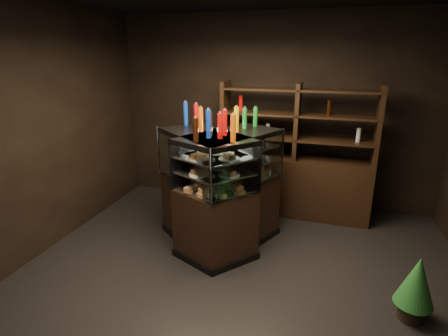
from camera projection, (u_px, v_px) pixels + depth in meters
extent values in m
plane|color=black|center=(234.00, 289.00, 3.70)|extent=(5.00, 5.00, 0.00)
cube|color=black|center=(273.00, 113.00, 5.53)|extent=(5.00, 0.02, 3.00)
cube|color=black|center=(18.00, 137.00, 3.88)|extent=(0.02, 5.00, 3.00)
cube|color=black|center=(229.00, 214.00, 4.46)|extent=(1.18, 1.48, 0.87)
cube|color=black|center=(229.00, 241.00, 4.59)|extent=(1.22, 1.53, 0.08)
cube|color=black|center=(229.00, 136.00, 4.15)|extent=(1.18, 1.48, 0.06)
cube|color=silver|center=(229.00, 181.00, 4.33)|extent=(1.11, 1.41, 0.02)
cube|color=silver|center=(229.00, 165.00, 4.27)|extent=(1.11, 1.41, 0.02)
cube|color=silver|center=(229.00, 151.00, 4.21)|extent=(1.11, 1.41, 0.02)
cube|color=white|center=(251.00, 164.00, 4.02)|extent=(0.60, 1.19, 0.61)
cylinder|color=silver|center=(282.00, 152.00, 4.49)|extent=(0.03, 0.03, 0.63)
cylinder|color=silver|center=(211.00, 178.00, 3.56)|extent=(0.03, 0.03, 0.63)
cube|color=black|center=(207.00, 213.00, 4.49)|extent=(1.43, 1.37, 0.87)
cube|color=black|center=(207.00, 240.00, 4.61)|extent=(1.48, 1.41, 0.08)
cube|color=black|center=(205.00, 136.00, 4.17)|extent=(1.43, 1.37, 0.06)
cube|color=silver|center=(206.00, 180.00, 4.35)|extent=(1.36, 1.30, 0.02)
cube|color=silver|center=(206.00, 165.00, 4.29)|extent=(1.36, 1.30, 0.02)
cube|color=silver|center=(206.00, 150.00, 4.23)|extent=(1.36, 1.30, 0.02)
cube|color=white|center=(181.00, 162.00, 4.08)|extent=(1.00, 0.88, 0.61)
cylinder|color=silver|center=(211.00, 178.00, 3.56)|extent=(0.03, 0.03, 0.63)
cylinder|color=silver|center=(159.00, 150.00, 4.61)|extent=(0.03, 0.03, 0.63)
cube|color=#D68B4D|center=(199.00, 191.00, 3.90)|extent=(0.16, 0.20, 0.06)
cube|color=#D68B4D|center=(210.00, 187.00, 4.03)|extent=(0.16, 0.20, 0.06)
cube|color=#D68B4D|center=(221.00, 183.00, 4.16)|extent=(0.16, 0.20, 0.06)
cube|color=#D68B4D|center=(231.00, 179.00, 4.30)|extent=(0.16, 0.20, 0.06)
cube|color=#D68B4D|center=(241.00, 175.00, 4.43)|extent=(0.16, 0.20, 0.06)
cube|color=#D68B4D|center=(250.00, 172.00, 4.56)|extent=(0.16, 0.20, 0.06)
cube|color=#D68B4D|center=(258.00, 168.00, 4.69)|extent=(0.16, 0.20, 0.06)
cylinder|color=white|center=(200.00, 174.00, 3.91)|extent=(0.24, 0.24, 0.02)
cube|color=#D68B4D|center=(199.00, 171.00, 3.89)|extent=(0.15, 0.19, 0.05)
cylinder|color=white|center=(220.00, 167.00, 4.14)|extent=(0.24, 0.24, 0.02)
cube|color=#D68B4D|center=(220.00, 164.00, 4.13)|extent=(0.15, 0.19, 0.05)
cylinder|color=white|center=(238.00, 161.00, 4.38)|extent=(0.24, 0.24, 0.02)
cube|color=#D68B4D|center=(238.00, 158.00, 4.37)|extent=(0.15, 0.19, 0.05)
cylinder|color=white|center=(254.00, 156.00, 4.62)|extent=(0.24, 0.24, 0.02)
cube|color=#D68B4D|center=(254.00, 153.00, 4.61)|extent=(0.15, 0.19, 0.05)
cylinder|color=white|center=(199.00, 158.00, 3.85)|extent=(0.24, 0.24, 0.02)
cube|color=#D68B4D|center=(199.00, 155.00, 3.84)|extent=(0.15, 0.19, 0.05)
cylinder|color=white|center=(220.00, 152.00, 4.09)|extent=(0.24, 0.24, 0.02)
cube|color=#D68B4D|center=(220.00, 149.00, 4.08)|extent=(0.15, 0.19, 0.05)
cylinder|color=white|center=(238.00, 147.00, 4.32)|extent=(0.24, 0.24, 0.02)
cube|color=#D68B4D|center=(238.00, 144.00, 4.31)|extent=(0.15, 0.19, 0.05)
cylinder|color=white|center=(255.00, 142.00, 4.56)|extent=(0.24, 0.24, 0.02)
cube|color=#D68B4D|center=(255.00, 140.00, 4.55)|extent=(0.15, 0.19, 0.05)
cube|color=#D68B4D|center=(183.00, 167.00, 4.76)|extent=(0.19, 0.19, 0.06)
cube|color=#D68B4D|center=(190.00, 170.00, 4.62)|extent=(0.19, 0.19, 0.06)
cube|color=#D68B4D|center=(197.00, 174.00, 4.47)|extent=(0.19, 0.19, 0.06)
cube|color=#D68B4D|center=(204.00, 178.00, 4.32)|extent=(0.19, 0.19, 0.06)
cube|color=#D68B4D|center=(212.00, 182.00, 4.17)|extent=(0.19, 0.19, 0.06)
cube|color=#D68B4D|center=(220.00, 187.00, 4.03)|extent=(0.19, 0.19, 0.06)
cube|color=#D68B4D|center=(229.00, 192.00, 3.88)|extent=(0.19, 0.19, 0.06)
cylinder|color=white|center=(187.00, 154.00, 4.68)|extent=(0.24, 0.24, 0.02)
cube|color=#D68B4D|center=(187.00, 152.00, 4.67)|extent=(0.18, 0.17, 0.05)
cylinder|color=white|center=(199.00, 160.00, 4.42)|extent=(0.24, 0.24, 0.02)
cube|color=#D68B4D|center=(199.00, 158.00, 4.40)|extent=(0.18, 0.17, 0.05)
cylinder|color=white|center=(213.00, 167.00, 4.15)|extent=(0.24, 0.24, 0.02)
cube|color=#D68B4D|center=(213.00, 164.00, 4.14)|extent=(0.18, 0.17, 0.05)
cylinder|color=white|center=(229.00, 175.00, 3.88)|extent=(0.24, 0.24, 0.02)
cube|color=#D68B4D|center=(229.00, 172.00, 3.87)|extent=(0.18, 0.17, 0.05)
cylinder|color=white|center=(186.00, 141.00, 4.63)|extent=(0.24, 0.24, 0.02)
cube|color=#D68B4D|center=(186.00, 138.00, 4.62)|extent=(0.18, 0.17, 0.05)
cylinder|color=white|center=(199.00, 146.00, 4.36)|extent=(0.24, 0.24, 0.02)
cube|color=#D68B4D|center=(199.00, 144.00, 4.35)|extent=(0.18, 0.17, 0.05)
cylinder|color=white|center=(213.00, 152.00, 4.09)|extent=(0.24, 0.24, 0.02)
cube|color=#D68B4D|center=(213.00, 149.00, 4.08)|extent=(0.18, 0.17, 0.05)
cylinder|color=white|center=(229.00, 159.00, 3.82)|extent=(0.24, 0.24, 0.02)
cube|color=#D68B4D|center=(229.00, 156.00, 3.81)|extent=(0.18, 0.17, 0.05)
cylinder|color=yellow|center=(195.00, 129.00, 3.71)|extent=(0.06, 0.06, 0.28)
cylinder|color=silver|center=(195.00, 115.00, 3.66)|extent=(0.03, 0.03, 0.02)
cylinder|color=#147223|center=(210.00, 126.00, 3.87)|extent=(0.06, 0.06, 0.28)
cylinder|color=silver|center=(209.00, 112.00, 3.82)|extent=(0.03, 0.03, 0.02)
cylinder|color=silver|center=(223.00, 123.00, 4.02)|extent=(0.06, 0.06, 0.28)
cylinder|color=silver|center=(223.00, 110.00, 3.98)|extent=(0.03, 0.03, 0.02)
cylinder|color=#B20C0A|center=(236.00, 121.00, 4.18)|extent=(0.06, 0.06, 0.28)
cylinder|color=silver|center=(236.00, 108.00, 4.13)|extent=(0.03, 0.03, 0.02)
cylinder|color=#D8590A|center=(247.00, 118.00, 4.34)|extent=(0.06, 0.06, 0.28)
cylinder|color=silver|center=(247.00, 106.00, 4.29)|extent=(0.03, 0.03, 0.02)
cylinder|color=black|center=(258.00, 116.00, 4.49)|extent=(0.06, 0.06, 0.28)
cylinder|color=silver|center=(258.00, 104.00, 4.45)|extent=(0.03, 0.03, 0.02)
cylinder|color=yellow|center=(184.00, 115.00, 4.56)|extent=(0.06, 0.06, 0.28)
cylinder|color=silver|center=(183.00, 104.00, 4.52)|extent=(0.03, 0.03, 0.02)
cylinder|color=#147223|center=(192.00, 118.00, 4.39)|extent=(0.06, 0.06, 0.28)
cylinder|color=silver|center=(191.00, 106.00, 4.34)|extent=(0.03, 0.03, 0.02)
cylinder|color=silver|center=(201.00, 120.00, 4.21)|extent=(0.06, 0.06, 0.28)
cylinder|color=silver|center=(200.00, 108.00, 4.16)|extent=(0.03, 0.03, 0.02)
cylinder|color=#B20C0A|center=(210.00, 123.00, 4.03)|extent=(0.06, 0.06, 0.28)
cylinder|color=silver|center=(210.00, 110.00, 3.99)|extent=(0.03, 0.03, 0.02)
cylinder|color=#D8590A|center=(221.00, 126.00, 3.86)|extent=(0.06, 0.06, 0.28)
cylinder|color=silver|center=(220.00, 112.00, 3.81)|extent=(0.03, 0.03, 0.02)
cylinder|color=black|center=(232.00, 129.00, 3.68)|extent=(0.06, 0.06, 0.28)
cylinder|color=silver|center=(232.00, 115.00, 3.63)|extent=(0.03, 0.03, 0.02)
cylinder|color=black|center=(411.00, 311.00, 3.26)|extent=(0.23, 0.23, 0.17)
cone|color=#185625|center=(417.00, 281.00, 3.16)|extent=(0.35, 0.35, 0.48)
cone|color=#185625|center=(420.00, 266.00, 3.11)|extent=(0.27, 0.27, 0.34)
cube|color=black|center=(293.00, 187.00, 5.34)|extent=(2.24, 0.49, 0.90)
cube|color=black|center=(226.00, 118.00, 5.34)|extent=(0.07, 0.38, 1.10)
cube|color=black|center=(297.00, 122.00, 5.03)|extent=(0.07, 0.38, 1.10)
cube|color=black|center=(378.00, 126.00, 4.72)|extent=(0.07, 0.38, 1.10)
cube|color=black|center=(296.00, 139.00, 5.11)|extent=(2.19, 0.45, 0.03)
cube|color=black|center=(298.00, 115.00, 5.00)|extent=(2.19, 0.45, 0.03)
cube|color=black|center=(299.00, 90.00, 4.89)|extent=(2.19, 0.45, 0.03)
cylinder|color=yellow|center=(240.00, 127.00, 5.31)|extent=(0.06, 0.06, 0.22)
cylinder|color=#147223|center=(268.00, 129.00, 5.19)|extent=(0.06, 0.06, 0.22)
cylinder|color=silver|center=(297.00, 130.00, 5.07)|extent=(0.06, 0.06, 0.22)
cylinder|color=#B20C0A|center=(327.00, 132.00, 4.95)|extent=(0.06, 0.06, 0.22)
cylinder|color=#D8590A|center=(359.00, 134.00, 4.83)|extent=(0.06, 0.06, 0.22)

